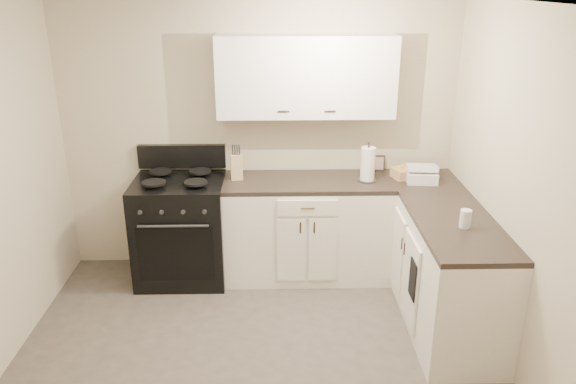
{
  "coord_description": "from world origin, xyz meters",
  "views": [
    {
      "loc": [
        0.16,
        -3.23,
        2.63
      ],
      "look_at": [
        0.25,
        0.85,
        1.08
      ],
      "focal_mm": 35.0,
      "sensor_mm": 36.0,
      "label": 1
    }
  ],
  "objects_px": {
    "knife_block": "(237,167)",
    "countertop_grill": "(421,176)",
    "stove": "(182,231)",
    "paper_towel": "(368,164)",
    "wicker_basket": "(408,173)"
  },
  "relations": [
    {
      "from": "knife_block",
      "to": "countertop_grill",
      "type": "bearing_deg",
      "value": -11.12
    },
    {
      "from": "stove",
      "to": "paper_towel",
      "type": "height_order",
      "value": "paper_towel"
    },
    {
      "from": "stove",
      "to": "countertop_grill",
      "type": "bearing_deg",
      "value": -0.66
    },
    {
      "from": "countertop_grill",
      "to": "knife_block",
      "type": "bearing_deg",
      "value": -177.85
    },
    {
      "from": "paper_towel",
      "to": "countertop_grill",
      "type": "relative_size",
      "value": 1.17
    },
    {
      "from": "stove",
      "to": "countertop_grill",
      "type": "height_order",
      "value": "countertop_grill"
    },
    {
      "from": "paper_towel",
      "to": "wicker_basket",
      "type": "distance_m",
      "value": 0.4
    },
    {
      "from": "paper_towel",
      "to": "wicker_basket",
      "type": "bearing_deg",
      "value": 10.88
    },
    {
      "from": "stove",
      "to": "paper_towel",
      "type": "xyz_separation_m",
      "value": [
        1.69,
        0.0,
        0.63
      ]
    },
    {
      "from": "knife_block",
      "to": "wicker_basket",
      "type": "bearing_deg",
      "value": -7.56
    },
    {
      "from": "stove",
      "to": "countertop_grill",
      "type": "xyz_separation_m",
      "value": [
        2.17,
        -0.02,
        0.53
      ]
    },
    {
      "from": "paper_towel",
      "to": "wicker_basket",
      "type": "xyz_separation_m",
      "value": [
        0.38,
        0.07,
        -0.11
      ]
    },
    {
      "from": "paper_towel",
      "to": "countertop_grill",
      "type": "bearing_deg",
      "value": -3.42
    },
    {
      "from": "stove",
      "to": "countertop_grill",
      "type": "distance_m",
      "value": 2.23
    },
    {
      "from": "stove",
      "to": "knife_block",
      "type": "distance_m",
      "value": 0.79
    }
  ]
}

